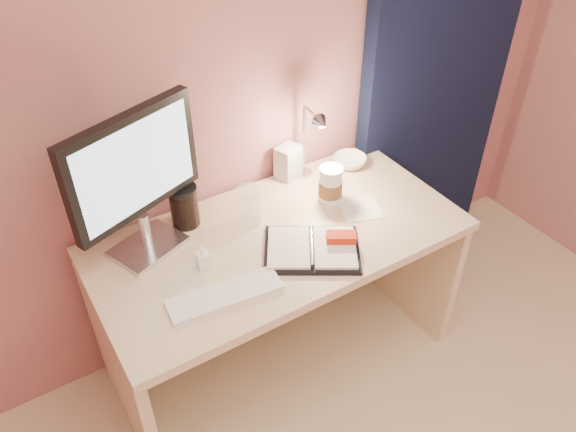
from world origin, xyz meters
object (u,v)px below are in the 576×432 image
product_box (288,162)px  bowl (350,161)px  monitor (133,174)px  dark_jar (184,208)px  lotion_bottle (203,257)px  planner (314,248)px  keyboard (225,295)px  coffee_cup (330,186)px  desk_lamp (318,139)px  clear_cup (249,206)px  desk (270,267)px

product_box → bowl: bearing=-32.9°
monitor → dark_jar: bearing=-1.9°
lotion_bottle → planner: bearing=-19.6°
monitor → planner: size_ratio=1.28×
keyboard → product_box: product_box is taller
coffee_cup → desk_lamp: size_ratio=0.45×
lotion_bottle → bowl: bearing=16.7°
keyboard → product_box: size_ratio=2.62×
clear_cup → lotion_bottle: bearing=-152.5°
dark_jar → keyboard: bearing=-96.7°
desk → desk_lamp: 0.56m
desk → keyboard: (-0.32, -0.25, 0.23)m
planner → desk_lamp: desk_lamp is taller
desk → monitor: bearing=165.7°
lotion_bottle → desk: bearing=14.8°
bowl → dark_jar: 0.78m
monitor → coffee_cup: bearing=-29.5°
lotion_bottle → product_box: product_box is taller
planner → product_box: size_ratio=2.89×
product_box → monitor: bearing=172.1°
coffee_cup → clear_cup: bearing=171.9°
planner → product_box: bearing=101.4°
clear_cup → bowl: (0.57, 0.11, -0.06)m
keyboard → desk: bearing=44.3°
bowl → desk_lamp: (-0.20, -0.03, 0.19)m
monitor → coffee_cup: monitor is taller
bowl → coffee_cup: bearing=-144.0°
keyboard → desk_lamp: bearing=37.6°
monitor → product_box: monitor is taller
monitor → product_box: 0.73m
clear_cup → bowl: bearing=11.3°
bowl → clear_cup: bearing=-168.7°
desk → coffee_cup: coffee_cup is taller
desk → desk_lamp: bearing=23.3°
clear_cup → coffee_cup: bearing=-8.1°
planner → bowl: planner is taller
bowl → product_box: bearing=165.3°
planner → lotion_bottle: bearing=-167.4°
product_box → keyboard: bearing=-156.8°
monitor → keyboard: bearing=-91.5°
keyboard → desk_lamp: desk_lamp is taller
clear_cup → bowl: size_ratio=1.08×
desk → monitor: 0.72m
planner → lotion_bottle: 0.40m
keyboard → dark_jar: size_ratio=2.56×
coffee_cup → product_box: (-0.05, 0.23, 0.00)m
monitor → dark_jar: (0.18, 0.06, -0.25)m
lotion_bottle → clear_cup: bearing=27.5°
desk → planner: 0.33m
monitor → planner: (0.51, -0.33, -0.31)m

